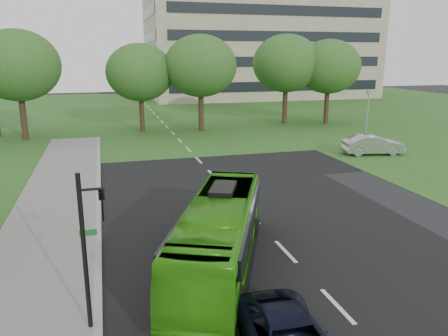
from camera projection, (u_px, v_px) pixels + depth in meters
name	position (u px, v px, depth m)	size (l,w,h in m)	color
ground	(267.00, 233.00, 19.02)	(160.00, 160.00, 0.00)	black
street_surfaces	(174.00, 139.00, 40.14)	(120.00, 120.00, 0.15)	black
office_building	(259.00, 27.00, 79.38)	(40.10, 20.10, 25.00)	gray
tree_park_a	(17.00, 66.00, 38.24)	(7.35, 7.35, 9.77)	black
tree_park_b	(140.00, 72.00, 42.95)	(6.63, 6.63, 8.69)	black
tree_park_c	(200.00, 66.00, 43.04)	(7.18, 7.18, 9.54)	black
tree_park_d	(286.00, 63.00, 47.86)	(7.41, 7.41, 9.79)	black
tree_park_e	(329.00, 67.00, 47.96)	(6.94, 6.94, 9.25)	black
bus	(219.00, 234.00, 15.59)	(2.20, 9.40, 2.62)	#3BA815
sedan	(373.00, 145.00, 33.87)	(1.63, 4.69, 1.54)	#A9A8AD
traffic_light	(89.00, 241.00, 11.62)	(0.73, 0.20, 4.58)	black
camera_pole	(368.00, 109.00, 38.47)	(0.42, 0.38, 4.56)	gray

